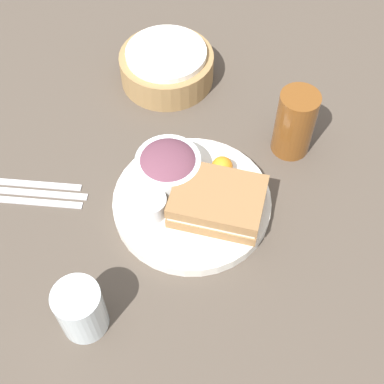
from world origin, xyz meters
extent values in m
plane|color=#4C4238|center=(0.00, 0.00, 0.00)|extent=(4.00, 4.00, 0.00)
cylinder|color=white|center=(0.00, 0.00, 0.01)|extent=(0.26, 0.26, 0.02)
cube|color=olive|center=(0.05, 0.00, 0.03)|extent=(0.17, 0.14, 0.02)
cube|color=silver|center=(0.05, 0.00, 0.05)|extent=(0.16, 0.13, 0.01)
cube|color=olive|center=(0.05, 0.00, 0.06)|extent=(0.17, 0.14, 0.02)
cylinder|color=white|center=(-0.06, 0.02, 0.05)|extent=(0.11, 0.11, 0.05)
ellipsoid|color=brown|center=(-0.06, 0.02, 0.06)|extent=(0.10, 0.10, 0.04)
cylinder|color=#B7B7BC|center=(-0.05, -0.05, 0.04)|extent=(0.05, 0.05, 0.03)
sphere|color=orange|center=(0.02, 0.07, 0.04)|extent=(0.04, 0.04, 0.04)
cylinder|color=brown|center=(0.10, 0.20, 0.06)|extent=(0.07, 0.07, 0.13)
cylinder|color=#997547|center=(-0.18, 0.25, 0.03)|extent=(0.18, 0.18, 0.06)
cylinder|color=white|center=(-0.18, 0.25, 0.07)|extent=(0.16, 0.16, 0.01)
cube|color=silver|center=(-0.25, -0.12, 0.00)|extent=(0.19, 0.08, 0.01)
cube|color=silver|center=(-0.26, -0.11, 0.00)|extent=(0.19, 0.09, 0.01)
cube|color=silver|center=(-0.27, -0.09, 0.00)|extent=(0.17, 0.08, 0.01)
cylinder|color=silver|center=(-0.04, -0.25, 0.05)|extent=(0.07, 0.07, 0.09)
camera|label=1|loc=(0.23, -0.44, 0.75)|focal=50.00mm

